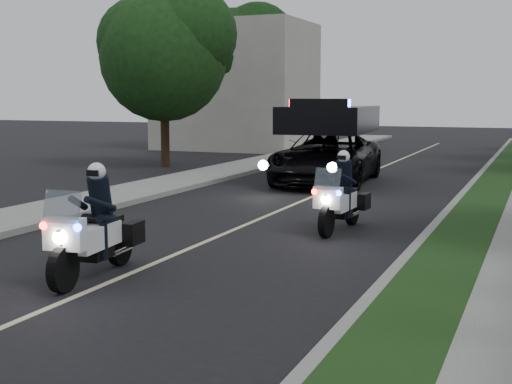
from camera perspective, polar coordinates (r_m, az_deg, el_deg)
ground at (r=12.26m, az=-8.90°, el=-6.05°), size 120.00×120.00×0.00m
curb_right at (r=20.44m, az=16.33°, el=-0.51°), size 0.20×60.00×0.15m
grass_verge at (r=20.38m, az=18.29°, el=-0.60°), size 1.20×60.00×0.16m
curb_left at (r=22.82m, az=-4.58°, el=0.62°), size 0.20×60.00×0.15m
sidewalk_left at (r=23.34m, az=-6.98°, el=0.76°), size 2.00×60.00×0.16m
building_far at (r=39.62m, az=-1.62°, el=8.63°), size 8.00×6.00×7.00m
lane_marking at (r=21.28m, az=5.30°, el=-0.10°), size 0.12×50.00×0.01m
police_moto_left at (r=11.72m, az=-13.03°, el=-6.80°), size 1.01×2.27×1.87m
police_moto_right at (r=15.45m, az=6.90°, el=-3.13°), size 0.84×2.11×1.76m
police_suv at (r=23.83m, az=5.79°, el=0.73°), size 3.40×6.51×3.06m
bicycle at (r=33.05m, az=6.34°, el=2.69°), size 0.64×1.58×0.81m
cyclist at (r=33.05m, az=6.34°, el=2.69°), size 0.56×0.38×1.55m
tree_left_near at (r=29.61m, az=-7.41°, el=2.08°), size 6.00×6.00×8.78m
tree_left_far at (r=39.34m, az=-1.58°, el=3.54°), size 6.35×6.35×9.57m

